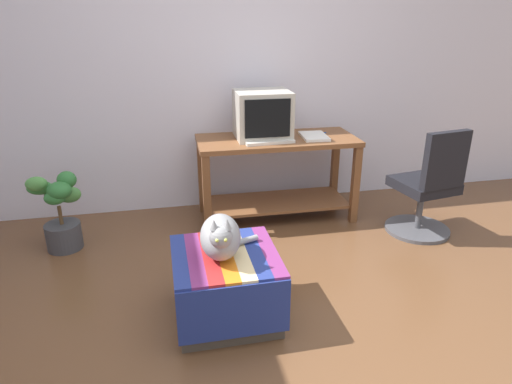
# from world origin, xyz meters

# --- Properties ---
(ground_plane) EXTENTS (14.00, 14.00, 0.00)m
(ground_plane) POSITION_xyz_m (0.00, 0.00, 0.00)
(ground_plane) COLOR brown
(back_wall) EXTENTS (8.00, 0.10, 2.60)m
(back_wall) POSITION_xyz_m (0.00, 2.05, 1.30)
(back_wall) COLOR silver
(back_wall) RESTS_ON ground_plane
(desk) EXTENTS (1.34, 0.58, 0.72)m
(desk) POSITION_xyz_m (0.31, 1.60, 0.49)
(desk) COLOR brown
(desk) RESTS_ON ground_plane
(tv_monitor) EXTENTS (0.45, 0.41, 0.39)m
(tv_monitor) POSITION_xyz_m (0.19, 1.64, 0.91)
(tv_monitor) COLOR #BCB7A8
(tv_monitor) RESTS_ON desk
(keyboard) EXTENTS (0.41, 0.18, 0.02)m
(keyboard) POSITION_xyz_m (0.21, 1.47, 0.73)
(keyboard) COLOR beige
(keyboard) RESTS_ON desk
(book) EXTENTS (0.23, 0.31, 0.02)m
(book) POSITION_xyz_m (0.62, 1.55, 0.73)
(book) COLOR white
(book) RESTS_ON desk
(ottoman_with_blanket) EXTENTS (0.60, 0.62, 0.42)m
(ottoman_with_blanket) POSITION_xyz_m (-0.34, 0.28, 0.21)
(ottoman_with_blanket) COLOR #4C4238
(ottoman_with_blanket) RESTS_ON ground_plane
(cat) EXTENTS (0.37, 0.38, 0.29)m
(cat) POSITION_xyz_m (-0.36, 0.26, 0.54)
(cat) COLOR gray
(cat) RESTS_ON ottoman_with_blanket
(potted_plant) EXTENTS (0.38, 0.32, 0.62)m
(potted_plant) POSITION_xyz_m (-1.43, 1.38, 0.29)
(potted_plant) COLOR #3D3D42
(potted_plant) RESTS_ON ground_plane
(office_chair) EXTENTS (0.52, 0.52, 0.89)m
(office_chair) POSITION_xyz_m (1.39, 1.01, 0.39)
(office_chair) COLOR #4C4C51
(office_chair) RESTS_ON ground_plane
(pen) EXTENTS (0.14, 0.04, 0.01)m
(pen) POSITION_xyz_m (0.70, 1.66, 0.72)
(pen) COLOR #2351B2
(pen) RESTS_ON desk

